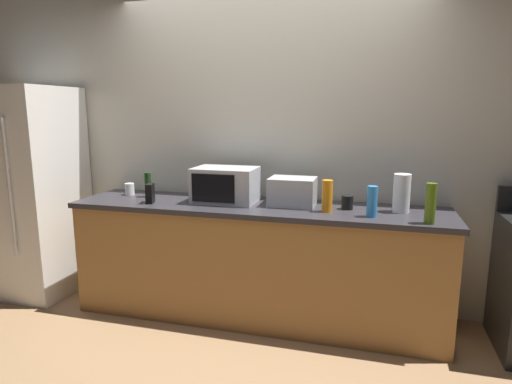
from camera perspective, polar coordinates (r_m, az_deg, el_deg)
ground_plane at (r=3.23m, az=-2.00°, el=-19.08°), size 8.00×8.00×0.00m
back_wall at (r=3.59m, az=1.75°, el=6.69°), size 6.40×0.10×2.70m
counter_run at (r=3.38m, az=0.00°, el=-9.16°), size 2.84×0.64×0.90m
refrigerator at (r=4.28m, az=-27.52°, el=0.05°), size 0.72×0.73×1.80m
microwave at (r=3.35m, az=-4.03°, el=0.95°), size 0.48×0.35×0.27m
toaster_oven at (r=3.24m, az=4.83°, el=0.04°), size 0.34×0.26×0.21m
paper_towel_roll at (r=3.17m, az=18.68°, el=-0.15°), size 0.12×0.12×0.27m
cordless_phone at (r=3.41m, az=-13.81°, el=-0.18°), size 0.08×0.12×0.15m
bottle_spray_cleaner at (r=2.98m, az=15.07°, el=-1.22°), size 0.07×0.07×0.21m
bottle_olive_oil at (r=2.92m, az=22.05°, el=-1.42°), size 0.07×0.07×0.26m
bottle_dish_soap at (r=3.06m, az=9.39°, el=-0.53°), size 0.08×0.08×0.23m
bottle_wine at (r=3.65m, az=-14.05°, el=0.93°), size 0.06×0.06×0.20m
mug_white at (r=3.80m, az=-16.35°, el=0.37°), size 0.08×0.08×0.10m
mug_black at (r=3.18m, az=11.96°, el=-1.35°), size 0.08×0.08×0.10m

